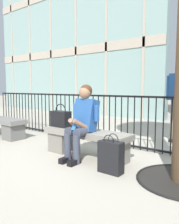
{
  "coord_description": "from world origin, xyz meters",
  "views": [
    {
      "loc": [
        2.33,
        -2.89,
        1.16
      ],
      "look_at": [
        0.0,
        0.1,
        0.75
      ],
      "focal_mm": 36.12,
      "sensor_mm": 36.0,
      "label": 1
    }
  ],
  "objects": [
    {
      "name": "stone_bench_far",
      "position": [
        -2.63,
        -0.02,
        0.27
      ],
      "size": [
        1.6,
        0.44,
        0.45
      ],
      "color": "slate",
      "rests_on": "ground"
    },
    {
      "name": "shopping_bag",
      "position": [
        0.73,
        -0.37,
        0.22
      ],
      "size": [
        0.34,
        0.16,
        0.54
      ],
      "color": "black",
      "rests_on": "ground"
    },
    {
      "name": "seated_person_with_phone",
      "position": [
        0.03,
        -0.13,
        0.65
      ],
      "size": [
        0.52,
        0.66,
        1.21
      ],
      "color": "#383D4C",
      "rests_on": "ground"
    },
    {
      "name": "bystander_at_railing",
      "position": [
        0.91,
        2.02,
        1.0
      ],
      "size": [
        0.55,
        0.3,
        1.71
      ],
      "color": "#6B6051",
      "rests_on": "ground"
    },
    {
      "name": "building_facade_left",
      "position": [
        -5.24,
        5.01,
        4.51
      ],
      "size": [
        9.67,
        0.43,
        9.0
      ],
      "color": "#84A39E",
      "rests_on": "ground"
    },
    {
      "name": "ground_plane",
      "position": [
        0.0,
        0.0,
        0.0
      ],
      "size": [
        60.0,
        60.0,
        0.0
      ],
      "primitive_type": "plane",
      "color": "#A8A091"
    },
    {
      "name": "plaza_railing",
      "position": [
        0.0,
        0.94,
        0.51
      ],
      "size": [
        8.07,
        0.04,
        1.02
      ],
      "color": "black",
      "rests_on": "ground"
    },
    {
      "name": "stone_bench",
      "position": [
        0.0,
        0.0,
        0.27
      ],
      "size": [
        1.6,
        0.44,
        0.45
      ],
      "color": "gray",
      "rests_on": "ground"
    },
    {
      "name": "handbag_on_bench",
      "position": [
        -0.58,
        -0.01,
        0.6
      ],
      "size": [
        0.37,
        0.18,
        0.42
      ],
      "color": "black",
      "rests_on": "stone_bench"
    }
  ]
}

